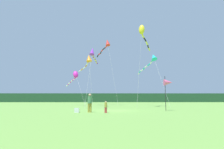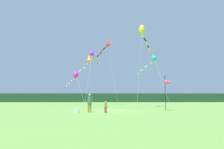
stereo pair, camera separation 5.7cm
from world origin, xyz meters
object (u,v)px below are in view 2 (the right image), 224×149
object	(u,v)px
kite_yellow	(143,32)
kite_purple	(93,53)
cooler_box	(77,110)
person_child	(106,106)
kite_magenta	(75,76)
person_adult	(90,102)
banner_flag_pole	(168,83)
kite_orange	(88,59)
kite_red	(106,44)
kite_cyan	(152,59)

from	to	relation	value
kite_yellow	kite_purple	bearing A→B (deg)	174.53
cooler_box	kite_purple	world-z (taller)	kite_purple
person_child	kite_magenta	xyz separation A→B (m)	(-6.04, 17.10, 4.83)
cooler_box	person_adult	bearing A→B (deg)	13.47
cooler_box	banner_flag_pole	distance (m)	10.10
banner_flag_pole	kite_orange	xyz separation A→B (m)	(-10.38, 14.82, 5.61)
person_adult	kite_yellow	size ratio (longest dim) A/B	0.15
person_child	kite_yellow	size ratio (longest dim) A/B	0.09
kite_yellow	kite_magenta	distance (m)	14.61
person_adult	cooler_box	distance (m)	1.44
cooler_box	banner_flag_pole	world-z (taller)	banner_flag_pole
person_child	kite_magenta	size ratio (longest dim) A/B	0.13
person_adult	kite_magenta	world-z (taller)	kite_magenta
cooler_box	banner_flag_pole	size ratio (longest dim) A/B	0.11
kite_yellow	kite_purple	world-z (taller)	kite_yellow
person_child	kite_red	world-z (taller)	kite_red
kite_orange	kite_magenta	xyz separation A→B (m)	(-2.35, -0.52, -3.18)
kite_yellow	cooler_box	bearing A→B (deg)	-130.21
person_adult	kite_red	xyz separation A→B (m)	(1.22, 17.60, 10.71)
person_adult	cooler_box	xyz separation A→B (m)	(-1.17, -0.28, -0.78)
cooler_box	kite_purple	distance (m)	12.92
kite_cyan	kite_purple	bearing A→B (deg)	-161.51
person_child	cooler_box	distance (m)	2.78
kite_cyan	kite_orange	size ratio (longest dim) A/B	1.16
banner_flag_pole	kite_yellow	world-z (taller)	kite_yellow
banner_flag_pole	kite_magenta	world-z (taller)	kite_magenta
banner_flag_pole	kite_red	distance (m)	19.09
person_adult	kite_purple	xyz separation A→B (m)	(-0.68, 9.89, 7.16)
kite_orange	kite_magenta	distance (m)	3.99
banner_flag_pole	kite_purple	world-z (taller)	kite_purple
kite_purple	cooler_box	bearing A→B (deg)	-92.76
person_child	kite_cyan	xyz separation A→B (m)	(7.40, 13.80, 7.22)
kite_cyan	kite_orange	world-z (taller)	kite_orange
kite_yellow	kite_orange	size ratio (longest dim) A/B	1.28
kite_yellow	kite_orange	xyz separation A→B (m)	(-8.97, 7.77, -2.54)
cooler_box	kite_magenta	world-z (taller)	kite_magenta
person_child	cooler_box	bearing A→B (deg)	171.54
person_child	kite_cyan	bearing A→B (deg)	61.79
kite_cyan	cooler_box	bearing A→B (deg)	-127.07
cooler_box	kite_cyan	xyz separation A→B (m)	(10.12, 13.39, 7.61)
person_adult	kite_orange	bearing A→B (deg)	97.21
kite_orange	kite_magenta	world-z (taller)	kite_orange
cooler_box	kite_cyan	distance (m)	18.43
kite_magenta	kite_cyan	bearing A→B (deg)	-13.82
kite_yellow	kite_purple	size ratio (longest dim) A/B	1.35
person_adult	cooler_box	size ratio (longest dim) A/B	4.26
person_child	banner_flag_pole	bearing A→B (deg)	22.75
cooler_box	kite_magenta	size ratio (longest dim) A/B	0.05
person_adult	kite_cyan	size ratio (longest dim) A/B	0.16
kite_purple	kite_magenta	distance (m)	8.04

